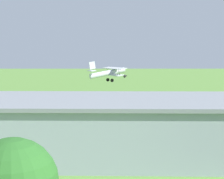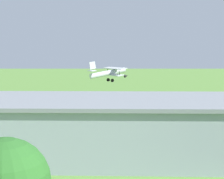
# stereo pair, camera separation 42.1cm
# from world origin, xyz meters

# --- Properties ---
(ground_plane) EXTENTS (400.00, 400.00, 0.00)m
(ground_plane) POSITION_xyz_m (0.00, 0.00, 0.00)
(ground_plane) COLOR #568438
(hangar) EXTENTS (33.96, 14.81, 5.59)m
(hangar) POSITION_xyz_m (1.49, 34.71, 2.81)
(hangar) COLOR #99A3AD
(hangar) RESTS_ON ground_plane
(biplane) EXTENTS (7.88, 8.14, 3.87)m
(biplane) POSITION_xyz_m (3.24, 3.39, 6.65)
(biplane) COLOR silver
(car_red) EXTENTS (1.98, 4.28, 1.71)m
(car_red) POSITION_xyz_m (14.94, 18.87, 0.88)
(car_red) COLOR red
(car_red) RESTS_ON ground_plane
(person_near_hangar_door) EXTENTS (0.39, 0.39, 1.55)m
(person_near_hangar_door) POSITION_xyz_m (15.47, 14.59, 0.76)
(person_near_hangar_door) COLOR #72338C
(person_near_hangar_door) RESTS_ON ground_plane
(person_walking_on_apron) EXTENTS (0.54, 0.54, 1.71)m
(person_walking_on_apron) POSITION_xyz_m (-9.49, 16.48, 0.85)
(person_walking_on_apron) COLOR orange
(person_walking_on_apron) RESTS_ON ground_plane
(person_watching_takeoff) EXTENTS (0.44, 0.44, 1.55)m
(person_watching_takeoff) POSITION_xyz_m (-9.94, 14.72, 0.77)
(person_watching_takeoff) COLOR orange
(person_watching_takeoff) RESTS_ON ground_plane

